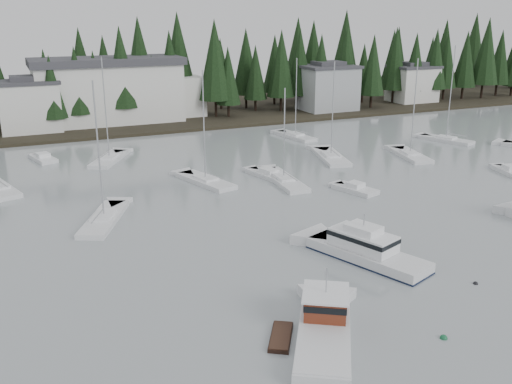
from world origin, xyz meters
The scene contains 23 objects.
far_shore_land centered at (0.00, 97.00, 0.00)m, with size 240.00×54.00×1.00m, color black.
conifer_treeline centered at (0.00, 86.00, 0.00)m, with size 200.00×22.00×20.00m, color black, non-canonical shape.
house_west centered at (-18.00, 79.00, 4.65)m, with size 9.54×7.42×8.75m.
house_east_a centered at (36.00, 78.00, 4.90)m, with size 10.60×8.48×9.25m.
house_east_b centered at (58.00, 80.00, 4.40)m, with size 9.54×7.42×8.25m.
harbor_inn centered at (-2.96, 82.34, 5.78)m, with size 29.50×11.50×10.90m.
lobster_boat_brown centered at (-5.94, 7.86, 0.52)m, with size 7.49×9.41×4.55m.
cabin_cruiser_center centered at (2.96, 16.39, 0.65)m, with size 6.44×10.51×4.32m.
sailboat_1 centered at (38.92, 47.76, 0.10)m, with size 5.03×8.48×14.69m.
sailboat_2 centered at (-1.66, 41.60, 0.08)m, with size 4.92×9.14×13.28m.
sailboat_3 centered at (6.69, 38.31, 0.06)m, with size 3.32×10.11×11.29m.
sailboat_4 centered at (-14.44, 33.51, 0.08)m, with size 6.31×9.67×13.59m.
sailboat_5 centered at (-23.28, 47.67, 0.10)m, with size 4.57×8.42×14.08m.
sailboat_6 centered at (17.37, 45.56, 0.06)m, with size 5.35×10.14×13.25m.
sailboat_7 centered at (19.21, 59.29, 0.08)m, with size 3.69×8.43×12.70m.
sailboat_10 centered at (-9.89, 56.32, 0.08)m, with size 6.69×9.03×13.94m.
sailboat_11 centered at (27.69, 42.07, 0.08)m, with size 4.66×8.99×13.57m.
runabout_1 centered at (12.22, 31.91, 0.13)m, with size 3.64×5.47×1.42m.
runabout_2 centered at (33.48, 30.41, 0.13)m, with size 3.41×5.58×1.42m.
runabout_3 centered at (-17.81, 60.03, 0.13)m, with size 3.44×5.44×1.42m.
runabout_4 centered at (6.03, 40.86, 0.13)m, with size 3.70×7.07×1.42m.
mooring_buoy_green centered at (0.69, 4.86, 0.00)m, with size 0.47×0.47×0.47m, color #145933.
mooring_buoy_dark centered at (7.77, 9.58, 0.00)m, with size 0.37×0.37×0.37m, color black.
Camera 1 is at (-21.74, -17.92, 18.68)m, focal length 40.00 mm.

